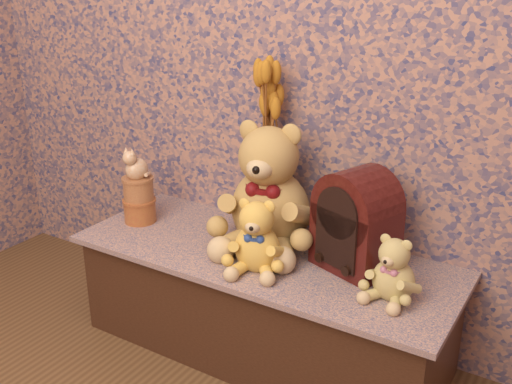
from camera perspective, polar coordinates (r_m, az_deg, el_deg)
display_shelf at (r=2.16m, az=0.71°, el=-10.43°), size 1.34×0.52×0.39m
teddy_large at (r=2.05m, az=1.40°, el=1.24°), size 0.46×0.51×0.47m
teddy_medium at (r=1.92m, az=0.14°, el=-3.74°), size 0.27×0.29×0.26m
teddy_small at (r=1.81m, az=13.09°, el=-6.78°), size 0.19×0.22×0.21m
cathedral_radio at (r=1.93m, az=9.55°, el=-2.61°), size 0.29×0.25×0.34m
ceramic_vase at (r=2.20m, az=1.34°, el=-1.14°), size 0.15×0.15×0.21m
dried_stalks at (r=2.10m, az=1.41°, el=6.60°), size 0.28×0.28×0.40m
biscuit_tin_lower at (r=2.33m, az=-11.00°, el=-1.75°), size 0.15×0.15×0.09m
biscuit_tin_upper at (r=2.30m, az=-11.15°, el=0.27°), size 0.14×0.14×0.09m
cat_figurine at (r=2.27m, az=-11.34°, el=2.82°), size 0.10×0.11×0.13m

